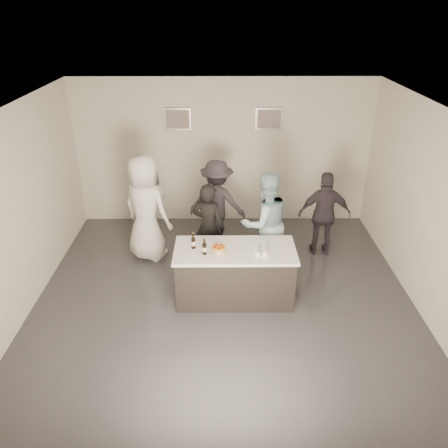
{
  "coord_description": "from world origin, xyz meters",
  "views": [
    {
      "loc": [
        -0.04,
        -5.59,
        4.28
      ],
      "look_at": [
        0.0,
        0.5,
        1.15
      ],
      "focal_mm": 35.0,
      "sensor_mm": 36.0,
      "label": 1
    }
  ],
  "objects_px": {
    "person_guest_left": "(146,209)",
    "person_main_blue": "(265,223)",
    "cake": "(219,250)",
    "beer_bottle_b": "(204,246)",
    "beer_bottle_a": "(193,241)",
    "bar_counter": "(235,274)",
    "person_guest_right": "(324,214)",
    "person_main_black": "(209,227)",
    "person_guest_back": "(217,203)"
  },
  "relations": [
    {
      "from": "person_guest_left",
      "to": "person_guest_back",
      "type": "height_order",
      "value": "person_guest_left"
    },
    {
      "from": "cake",
      "to": "beer_bottle_b",
      "type": "height_order",
      "value": "beer_bottle_b"
    },
    {
      "from": "beer_bottle_a",
      "to": "person_guest_back",
      "type": "relative_size",
      "value": 0.15
    },
    {
      "from": "person_guest_right",
      "to": "beer_bottle_b",
      "type": "bearing_deg",
      "value": 38.84
    },
    {
      "from": "beer_bottle_b",
      "to": "person_guest_left",
      "type": "relative_size",
      "value": 0.13
    },
    {
      "from": "person_guest_left",
      "to": "person_guest_back",
      "type": "xyz_separation_m",
      "value": [
        1.26,
        0.54,
        -0.13
      ]
    },
    {
      "from": "beer_bottle_a",
      "to": "person_guest_left",
      "type": "relative_size",
      "value": 0.13
    },
    {
      "from": "beer_bottle_b",
      "to": "person_guest_right",
      "type": "xyz_separation_m",
      "value": [
        2.13,
        1.54,
        -0.22
      ]
    },
    {
      "from": "person_guest_left",
      "to": "person_main_blue",
      "type": "bearing_deg",
      "value": -159.98
    },
    {
      "from": "person_guest_left",
      "to": "person_guest_back",
      "type": "distance_m",
      "value": 1.38
    },
    {
      "from": "beer_bottle_b",
      "to": "person_guest_right",
      "type": "relative_size",
      "value": 0.16
    },
    {
      "from": "bar_counter",
      "to": "person_guest_back",
      "type": "xyz_separation_m",
      "value": [
        -0.29,
        1.84,
        0.39
      ]
    },
    {
      "from": "person_guest_right",
      "to": "beer_bottle_a",
      "type": "bearing_deg",
      "value": 33.63
    },
    {
      "from": "bar_counter",
      "to": "person_main_blue",
      "type": "height_order",
      "value": "person_main_blue"
    },
    {
      "from": "cake",
      "to": "beer_bottle_a",
      "type": "bearing_deg",
      "value": 163.35
    },
    {
      "from": "beer_bottle_b",
      "to": "person_main_black",
      "type": "height_order",
      "value": "person_main_black"
    },
    {
      "from": "person_guest_back",
      "to": "person_guest_left",
      "type": "bearing_deg",
      "value": 34.49
    },
    {
      "from": "bar_counter",
      "to": "beer_bottle_b",
      "type": "height_order",
      "value": "beer_bottle_b"
    },
    {
      "from": "cake",
      "to": "person_guest_left",
      "type": "xyz_separation_m",
      "value": [
        -1.3,
        1.38,
        0.04
      ]
    },
    {
      "from": "beer_bottle_b",
      "to": "person_guest_left",
      "type": "distance_m",
      "value": 1.8
    },
    {
      "from": "bar_counter",
      "to": "person_main_blue",
      "type": "relative_size",
      "value": 1.03
    },
    {
      "from": "beer_bottle_a",
      "to": "beer_bottle_b",
      "type": "xyz_separation_m",
      "value": [
        0.17,
        -0.17,
        0.0
      ]
    },
    {
      "from": "bar_counter",
      "to": "person_guest_right",
      "type": "distance_m",
      "value": 2.21
    },
    {
      "from": "beer_bottle_b",
      "to": "bar_counter",
      "type": "bearing_deg",
      "value": 16.74
    },
    {
      "from": "person_main_blue",
      "to": "person_guest_left",
      "type": "xyz_separation_m",
      "value": [
        -2.09,
        0.44,
        0.07
      ]
    },
    {
      "from": "bar_counter",
      "to": "person_guest_right",
      "type": "xyz_separation_m",
      "value": [
        1.67,
        1.4,
        0.36
      ]
    },
    {
      "from": "beer_bottle_b",
      "to": "person_main_blue",
      "type": "bearing_deg",
      "value": 44.82
    },
    {
      "from": "beer_bottle_a",
      "to": "beer_bottle_b",
      "type": "bearing_deg",
      "value": -45.04
    },
    {
      "from": "person_guest_back",
      "to": "person_guest_right",
      "type": "bearing_deg",
      "value": 178.62
    },
    {
      "from": "bar_counter",
      "to": "beer_bottle_b",
      "type": "xyz_separation_m",
      "value": [
        -0.46,
        -0.14,
        0.58
      ]
    },
    {
      "from": "person_main_black",
      "to": "bar_counter",
      "type": "bearing_deg",
      "value": 139.76
    },
    {
      "from": "bar_counter",
      "to": "person_main_black",
      "type": "height_order",
      "value": "person_main_black"
    },
    {
      "from": "person_main_black",
      "to": "cake",
      "type": "bearing_deg",
      "value": 124.63
    },
    {
      "from": "person_main_black",
      "to": "beer_bottle_a",
      "type": "bearing_deg",
      "value": 100.56
    },
    {
      "from": "bar_counter",
      "to": "person_guest_right",
      "type": "height_order",
      "value": "person_guest_right"
    },
    {
      "from": "beer_bottle_a",
      "to": "beer_bottle_b",
      "type": "height_order",
      "value": "same"
    },
    {
      "from": "person_main_blue",
      "to": "person_main_black",
      "type": "bearing_deg",
      "value": -22.35
    },
    {
      "from": "person_main_black",
      "to": "person_main_blue",
      "type": "height_order",
      "value": "person_main_blue"
    },
    {
      "from": "beer_bottle_a",
      "to": "person_guest_back",
      "type": "height_order",
      "value": "person_guest_back"
    },
    {
      "from": "person_main_black",
      "to": "beer_bottle_b",
      "type": "bearing_deg",
      "value": 112.33
    },
    {
      "from": "person_main_black",
      "to": "person_main_blue",
      "type": "xyz_separation_m",
      "value": [
        0.97,
        -0.04,
        0.1
      ]
    },
    {
      "from": "cake",
      "to": "person_main_black",
      "type": "relative_size",
      "value": 0.13
    },
    {
      "from": "beer_bottle_b",
      "to": "person_main_blue",
      "type": "distance_m",
      "value": 1.41
    },
    {
      "from": "beer_bottle_a",
      "to": "person_main_blue",
      "type": "distance_m",
      "value": 1.43
    },
    {
      "from": "person_guest_left",
      "to": "person_guest_back",
      "type": "relative_size",
      "value": 1.16
    },
    {
      "from": "person_main_blue",
      "to": "beer_bottle_a",
      "type": "bearing_deg",
      "value": 14.87
    },
    {
      "from": "person_main_blue",
      "to": "person_guest_left",
      "type": "height_order",
      "value": "person_guest_left"
    },
    {
      "from": "beer_bottle_b",
      "to": "person_guest_left",
      "type": "bearing_deg",
      "value": 127.24
    },
    {
      "from": "person_main_blue",
      "to": "person_guest_back",
      "type": "bearing_deg",
      "value": -70.01
    },
    {
      "from": "cake",
      "to": "person_guest_right",
      "type": "height_order",
      "value": "person_guest_right"
    }
  ]
}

